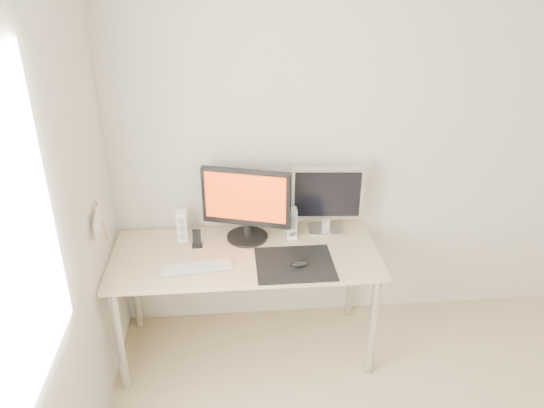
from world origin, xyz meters
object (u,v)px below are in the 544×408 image
mouse (299,263)px  desk (246,263)px  main_monitor (246,202)px  speaker_left (182,226)px  second_monitor (327,197)px  keyboard (196,268)px  speaker_right (291,223)px  phone_dock (197,241)px

mouse → desk: 0.37m
mouse → main_monitor: 0.51m
mouse → speaker_left: speaker_left is taller
desk → second_monitor: second_monitor is taller
keyboard → speaker_right: bearing=28.4°
second_monitor → speaker_right: 0.28m
main_monitor → keyboard: (-0.30, -0.32, -0.25)m
keyboard → phone_dock: 0.26m
phone_dock → second_monitor: bearing=9.0°
desk → second_monitor: (0.53, 0.23, 0.32)m
mouse → second_monitor: second_monitor is taller
main_monitor → keyboard: size_ratio=1.25×
speaker_left → desk: bearing=-25.2°
desk → second_monitor: 0.66m
keyboard → phone_dock: phone_dock is taller
speaker_left → phone_dock: (0.09, -0.08, -0.07)m
second_monitor → phone_dock: second_monitor is taller
desk → speaker_right: (0.30, 0.16, 0.18)m
main_monitor → second_monitor: 0.51m
main_monitor → desk: bearing=-96.3°
speaker_left → phone_dock: bearing=-42.5°
speaker_left → speaker_right: same height
main_monitor → speaker_left: main_monitor is taller
mouse → speaker_left: size_ratio=0.50×
speaker_right → main_monitor: bearing=178.5°
mouse → phone_dock: size_ratio=0.87×
phone_dock → speaker_right: bearing=5.8°
mouse → speaker_right: 0.35m
speaker_right → phone_dock: 0.59m
speaker_right → desk: bearing=-152.4°
speaker_left → keyboard: size_ratio=0.46×
second_monitor → phone_dock: size_ratio=3.93×
desk → second_monitor: size_ratio=3.54×
speaker_right → speaker_left: bearing=178.0°
desk → phone_dock: (-0.29, 0.10, 0.11)m
second_monitor → mouse: bearing=-119.0°
desk → phone_dock: bearing=161.7°
mouse → desk: bearing=148.2°
main_monitor → speaker_right: bearing=-1.5°
mouse → second_monitor: 0.52m
main_monitor → speaker_left: size_ratio=2.68×
second_monitor → speaker_left: 0.92m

